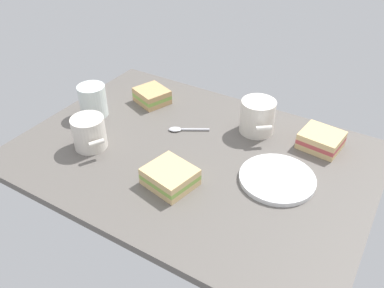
% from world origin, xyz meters
% --- Properties ---
extents(tabletop, '(0.90, 0.64, 0.02)m').
position_xyz_m(tabletop, '(0.00, 0.00, 0.01)').
color(tabletop, '#5B5651').
rests_on(tabletop, ground).
extents(plate_of_food, '(0.18, 0.18, 0.01)m').
position_xyz_m(plate_of_food, '(0.23, 0.01, 0.03)').
color(plate_of_food, white).
rests_on(plate_of_food, tabletop).
extents(coffee_mug_black, '(0.11, 0.09, 0.09)m').
position_xyz_m(coffee_mug_black, '(-0.24, -0.11, 0.06)').
color(coffee_mug_black, silver).
rests_on(coffee_mug_black, tabletop).
extents(coffee_mug_milky, '(0.11, 0.12, 0.09)m').
position_xyz_m(coffee_mug_milky, '(0.10, 0.18, 0.07)').
color(coffee_mug_milky, silver).
rests_on(coffee_mug_milky, tabletop).
extents(sandwich_main, '(0.12, 0.11, 0.04)m').
position_xyz_m(sandwich_main, '(-0.24, 0.16, 0.04)').
color(sandwich_main, tan).
rests_on(sandwich_main, tabletop).
extents(sandwich_side, '(0.11, 0.10, 0.04)m').
position_xyz_m(sandwich_side, '(0.27, 0.20, 0.04)').
color(sandwich_side, '#DBB77A').
rests_on(sandwich_side, tabletop).
extents(sandwich_extra, '(0.13, 0.12, 0.04)m').
position_xyz_m(sandwich_extra, '(0.02, -0.13, 0.04)').
color(sandwich_extra, '#DBB77A').
rests_on(sandwich_extra, tabletop).
extents(glass_of_milk, '(0.08, 0.08, 0.09)m').
position_xyz_m(glass_of_milk, '(-0.35, 0.01, 0.06)').
color(glass_of_milk, silver).
rests_on(glass_of_milk, tabletop).
extents(spoon, '(0.11, 0.07, 0.01)m').
position_xyz_m(spoon, '(-0.08, 0.08, 0.02)').
color(spoon, silver).
rests_on(spoon, tabletop).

